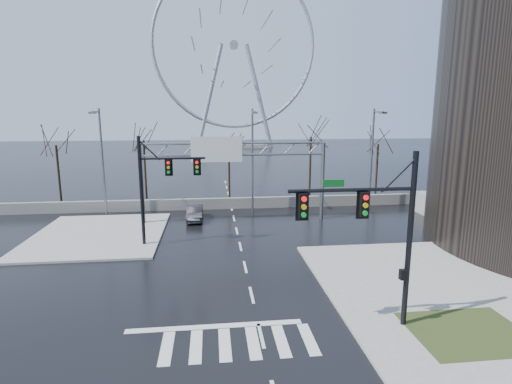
{
  "coord_description": "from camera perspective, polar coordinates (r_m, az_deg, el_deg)",
  "views": [
    {
      "loc": [
        -2.02,
        -19.75,
        9.52
      ],
      "look_at": [
        1.16,
        8.15,
        4.0
      ],
      "focal_mm": 28.0,
      "sensor_mm": 36.0,
      "label": 1
    }
  ],
  "objects": [
    {
      "name": "tree_center",
      "position": [
        44.5,
        -3.9,
        5.49
      ],
      "size": [
        3.25,
        3.25,
        6.5
      ],
      "color": "black",
      "rests_on": "ground"
    },
    {
      "name": "tree_left",
      "position": [
        43.95,
        -15.72,
        6.09
      ],
      "size": [
        3.75,
        3.75,
        7.5
      ],
      "color": "black",
      "rests_on": "ground"
    },
    {
      "name": "tree_right",
      "position": [
        44.75,
        7.81,
        6.79
      ],
      "size": [
        3.9,
        3.9,
        7.8
      ],
      "color": "black",
      "rests_on": "ground"
    },
    {
      "name": "ferris_wheel",
      "position": [
        116.15,
        -3.17,
        19.33
      ],
      "size": [
        45.0,
        6.0,
        50.91
      ],
      "color": "gray",
      "rests_on": "ground"
    },
    {
      "name": "sidewalk_right_ext",
      "position": [
        26.58,
        21.26,
        -10.48
      ],
      "size": [
        12.0,
        10.0,
        0.15
      ],
      "primitive_type": "cube",
      "color": "gray",
      "rests_on": "ground"
    },
    {
      "name": "signal_mast_near",
      "position": [
        17.88,
        17.41,
        -4.47
      ],
      "size": [
        5.52,
        0.41,
        8.0
      ],
      "color": "black",
      "rests_on": "ground"
    },
    {
      "name": "tree_far_left",
      "position": [
        46.74,
        -26.6,
        5.11
      ],
      "size": [
        3.5,
        3.5,
        7.0
      ],
      "color": "black",
      "rests_on": "ground"
    },
    {
      "name": "grass_strip",
      "position": [
        20.66,
        28.05,
        -17.24
      ],
      "size": [
        5.0,
        4.0,
        0.02
      ],
      "primitive_type": "cube",
      "color": "#2A3817",
      "rests_on": "sidewalk_near"
    },
    {
      "name": "signal_mast_far",
      "position": [
        29.34,
        -13.97,
        1.6
      ],
      "size": [
        4.72,
        0.41,
        8.0
      ],
      "color": "black",
      "rests_on": "ground"
    },
    {
      "name": "streetlight_right",
      "position": [
        41.32,
        16.41,
        5.63
      ],
      "size": [
        0.5,
        2.55,
        10.0
      ],
      "color": "slate",
      "rests_on": "ground"
    },
    {
      "name": "car",
      "position": [
        36.72,
        -8.72,
        -2.98
      ],
      "size": [
        1.42,
        4.0,
        1.31
      ],
      "primitive_type": "imported",
      "rotation": [
        0.0,
        0.0,
        -0.01
      ],
      "color": "black",
      "rests_on": "ground"
    },
    {
      "name": "barrier_wall",
      "position": [
        40.8,
        -3.52,
        -1.6
      ],
      "size": [
        52.0,
        0.5,
        1.1
      ],
      "primitive_type": "cube",
      "color": "slate",
      "rests_on": "ground"
    },
    {
      "name": "ground",
      "position": [
        22.01,
        -0.62,
        -14.5
      ],
      "size": [
        260.0,
        260.0,
        0.0
      ],
      "primitive_type": "plane",
      "color": "black",
      "rests_on": "ground"
    },
    {
      "name": "streetlight_mid",
      "position": [
        38.29,
        -0.46,
        5.68
      ],
      "size": [
        0.5,
        2.55,
        10.0
      ],
      "color": "slate",
      "rests_on": "ground"
    },
    {
      "name": "tree_far_right",
      "position": [
        47.88,
        17.0,
        5.72
      ],
      "size": [
        3.4,
        3.4,
        6.8
      ],
      "color": "black",
      "rests_on": "ground"
    },
    {
      "name": "streetlight_left",
      "position": [
        39.37,
        -21.26,
        5.08
      ],
      "size": [
        0.5,
        2.55,
        10.0
      ],
      "color": "slate",
      "rests_on": "ground"
    },
    {
      "name": "sidewalk_far",
      "position": [
        34.32,
        -21.51,
        -5.65
      ],
      "size": [
        10.0,
        12.0,
        0.15
      ],
      "primitive_type": "cube",
      "color": "gray",
      "rests_on": "ground"
    },
    {
      "name": "sign_gantry",
      "position": [
        35.01,
        -3.78,
        3.98
      ],
      "size": [
        16.36,
        0.4,
        7.6
      ],
      "color": "slate",
      "rests_on": "ground"
    }
  ]
}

